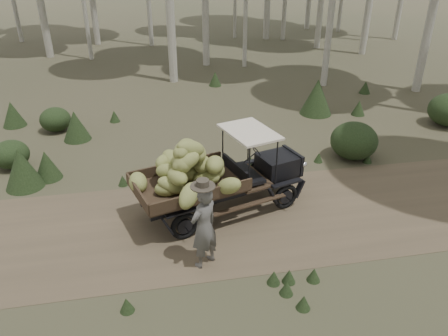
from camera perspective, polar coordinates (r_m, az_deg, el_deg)
The scene contains 5 objects.
ground at distance 10.50m, azimuth 0.16°, elevation -6.96°, with size 120.00×120.00×0.00m, color #473D2B.
dirt_track at distance 10.50m, azimuth 0.16°, elevation -6.94°, with size 70.00×4.00×0.01m, color brown.
banana_truck at distance 10.14m, azimuth -2.48°, elevation -0.26°, with size 4.49×2.80×2.22m.
farmer at distance 8.72m, azimuth -2.65°, elevation -7.60°, with size 0.80×0.75×1.99m.
undergrowth at distance 10.91m, azimuth 2.66°, elevation -2.36°, with size 24.51×22.00×1.35m.
Camera 1 is at (-1.63, -8.48, 5.98)m, focal length 35.00 mm.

